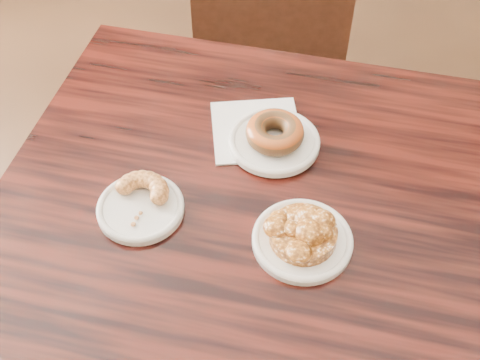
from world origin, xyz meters
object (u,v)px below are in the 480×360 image
(chair_far, at_px, (270,26))
(glazed_donut, at_px, (275,132))
(cruller_fragment, at_px, (139,201))
(cafe_table, at_px, (241,308))
(apple_fritter, at_px, (303,232))

(chair_far, distance_m, glazed_donut, 0.87)
(chair_far, height_order, cruller_fragment, chair_far)
(cafe_table, height_order, apple_fritter, apple_fritter)
(apple_fritter, relative_size, cruller_fragment, 1.42)
(chair_far, bearing_deg, glazed_donut, 90.24)
(glazed_donut, bearing_deg, cafe_table, -94.08)
(cruller_fragment, bearing_deg, cafe_table, 23.98)
(cafe_table, relative_size, apple_fritter, 5.64)
(cafe_table, relative_size, cruller_fragment, 7.98)
(cafe_table, distance_m, glazed_donut, 0.44)
(glazed_donut, distance_m, cruller_fragment, 0.28)
(cafe_table, distance_m, cruller_fragment, 0.44)
(chair_far, height_order, glazed_donut, chair_far)
(glazed_donut, bearing_deg, cruller_fragment, -127.13)
(cruller_fragment, bearing_deg, glazed_donut, 52.87)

